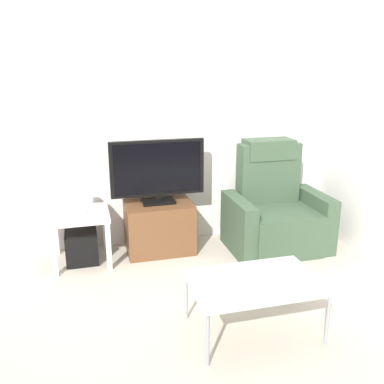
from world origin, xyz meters
name	(u,v)px	position (x,y,z in m)	size (l,w,h in m)	color
ground_plane	(185,290)	(0.00, 0.00, 0.00)	(6.40, 6.40, 0.00)	#B2A899
wall_back	(157,118)	(0.00, 1.13, 1.30)	(6.40, 0.06, 2.60)	silver
tv_stand	(159,227)	(-0.06, 0.84, 0.25)	(0.66, 0.46, 0.50)	brown
television	(158,170)	(-0.06, 0.86, 0.83)	(0.92, 0.20, 0.63)	black
recliner_armchair	(275,211)	(1.11, 0.66, 0.37)	(0.98, 0.78, 1.08)	#384C38
side_table	(80,221)	(-0.82, 0.78, 0.41)	(0.54, 0.54, 0.50)	white
subwoofer_box	(82,247)	(-0.82, 0.78, 0.15)	(0.30, 0.30, 0.30)	black
book_upright	(67,203)	(-0.92, 0.76, 0.61)	(0.05, 0.12, 0.23)	white
game_console	(82,200)	(-0.78, 0.79, 0.61)	(0.07, 0.20, 0.23)	white
coffee_table	(255,284)	(0.33, -0.68, 0.37)	(0.90, 0.60, 0.40)	#B2C6C1
cell_phone	(244,285)	(0.23, -0.73, 0.40)	(0.07, 0.15, 0.01)	#B7B7BC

